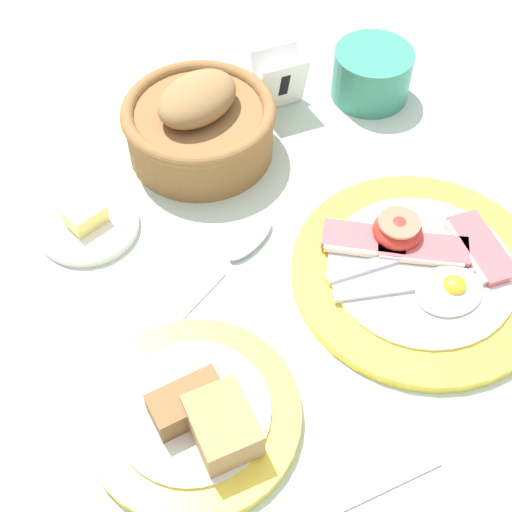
{
  "coord_description": "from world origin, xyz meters",
  "views": [
    {
      "loc": [
        -0.32,
        -0.3,
        0.6
      ],
      "look_at": [
        -0.08,
        0.08,
        0.02
      ],
      "focal_mm": 50.0,
      "sensor_mm": 36.0,
      "label": 1
    }
  ],
  "objects_px": {
    "butter_dish": "(88,224)",
    "number_card": "(280,81)",
    "bread_basket": "(199,124)",
    "sugar_cup": "(372,73)",
    "bread_plate": "(197,415)",
    "fork_on_cloth": "(347,501)",
    "teaspoon_by_saucer": "(235,256)",
    "breakfast_plate": "(420,268)"
  },
  "relations": [
    {
      "from": "butter_dish",
      "to": "number_card",
      "type": "height_order",
      "value": "number_card"
    },
    {
      "from": "bread_basket",
      "to": "sugar_cup",
      "type": "bearing_deg",
      "value": -5.78
    },
    {
      "from": "bread_plate",
      "to": "fork_on_cloth",
      "type": "bearing_deg",
      "value": -61.47
    },
    {
      "from": "teaspoon_by_saucer",
      "to": "bread_basket",
      "type": "bearing_deg",
      "value": 51.46
    },
    {
      "from": "bread_plate",
      "to": "number_card",
      "type": "xyz_separation_m",
      "value": [
        0.3,
        0.32,
        0.02
      ]
    },
    {
      "from": "breakfast_plate",
      "to": "bread_basket",
      "type": "distance_m",
      "value": 0.3
    },
    {
      "from": "number_card",
      "to": "fork_on_cloth",
      "type": "relative_size",
      "value": 0.4
    },
    {
      "from": "bread_basket",
      "to": "teaspoon_by_saucer",
      "type": "height_order",
      "value": "bread_basket"
    },
    {
      "from": "breakfast_plate",
      "to": "teaspoon_by_saucer",
      "type": "relative_size",
      "value": 1.43
    },
    {
      "from": "sugar_cup",
      "to": "breakfast_plate",
      "type": "bearing_deg",
      "value": -117.24
    },
    {
      "from": "number_card",
      "to": "teaspoon_by_saucer",
      "type": "height_order",
      "value": "number_card"
    },
    {
      "from": "sugar_cup",
      "to": "teaspoon_by_saucer",
      "type": "relative_size",
      "value": 0.53
    },
    {
      "from": "breakfast_plate",
      "to": "butter_dish",
      "type": "relative_size",
      "value": 2.43
    },
    {
      "from": "breakfast_plate",
      "to": "sugar_cup",
      "type": "relative_size",
      "value": 2.72
    },
    {
      "from": "sugar_cup",
      "to": "butter_dish",
      "type": "xyz_separation_m",
      "value": [
        -0.4,
        -0.02,
        -0.03
      ]
    },
    {
      "from": "bread_plate",
      "to": "fork_on_cloth",
      "type": "height_order",
      "value": "bread_plate"
    },
    {
      "from": "bread_plate",
      "to": "breakfast_plate",
      "type": "bearing_deg",
      "value": 4.66
    },
    {
      "from": "breakfast_plate",
      "to": "bread_plate",
      "type": "relative_size",
      "value": 1.37
    },
    {
      "from": "bread_basket",
      "to": "butter_dish",
      "type": "distance_m",
      "value": 0.17
    },
    {
      "from": "sugar_cup",
      "to": "butter_dish",
      "type": "height_order",
      "value": "sugar_cup"
    },
    {
      "from": "bread_basket",
      "to": "fork_on_cloth",
      "type": "xyz_separation_m",
      "value": [
        -0.1,
        -0.43,
        -0.04
      ]
    },
    {
      "from": "breakfast_plate",
      "to": "sugar_cup",
      "type": "bearing_deg",
      "value": 62.76
    },
    {
      "from": "butter_dish",
      "to": "fork_on_cloth",
      "type": "height_order",
      "value": "butter_dish"
    },
    {
      "from": "teaspoon_by_saucer",
      "to": "bread_plate",
      "type": "bearing_deg",
      "value": -152.27
    },
    {
      "from": "sugar_cup",
      "to": "bread_basket",
      "type": "distance_m",
      "value": 0.23
    },
    {
      "from": "sugar_cup",
      "to": "number_card",
      "type": "xyz_separation_m",
      "value": [
        -0.11,
        0.04,
        0.0
      ]
    },
    {
      "from": "number_card",
      "to": "bread_plate",
      "type": "bearing_deg",
      "value": -122.45
    },
    {
      "from": "breakfast_plate",
      "to": "number_card",
      "type": "xyz_separation_m",
      "value": [
        0.02,
        0.3,
        0.03
      ]
    },
    {
      "from": "bread_plate",
      "to": "butter_dish",
      "type": "bearing_deg",
      "value": 87.93
    },
    {
      "from": "breakfast_plate",
      "to": "bread_basket",
      "type": "bearing_deg",
      "value": 109.92
    },
    {
      "from": "number_card",
      "to": "teaspoon_by_saucer",
      "type": "distance_m",
      "value": 0.25
    },
    {
      "from": "bread_basket",
      "to": "breakfast_plate",
      "type": "bearing_deg",
      "value": -70.08
    },
    {
      "from": "breakfast_plate",
      "to": "number_card",
      "type": "relative_size",
      "value": 3.64
    },
    {
      "from": "butter_dish",
      "to": "number_card",
      "type": "relative_size",
      "value": 1.5
    },
    {
      "from": "fork_on_cloth",
      "to": "teaspoon_by_saucer",
      "type": "bearing_deg",
      "value": -93.46
    },
    {
      "from": "butter_dish",
      "to": "fork_on_cloth",
      "type": "relative_size",
      "value": 0.59
    },
    {
      "from": "breakfast_plate",
      "to": "butter_dish",
      "type": "distance_m",
      "value": 0.36
    },
    {
      "from": "number_card",
      "to": "fork_on_cloth",
      "type": "xyz_separation_m",
      "value": [
        -0.23,
        -0.45,
        -0.04
      ]
    },
    {
      "from": "bread_plate",
      "to": "bread_basket",
      "type": "distance_m",
      "value": 0.35
    },
    {
      "from": "bread_plate",
      "to": "bread_basket",
      "type": "height_order",
      "value": "bread_basket"
    },
    {
      "from": "butter_dish",
      "to": "teaspoon_by_saucer",
      "type": "relative_size",
      "value": 0.59
    },
    {
      "from": "number_card",
      "to": "butter_dish",
      "type": "bearing_deg",
      "value": -157.79
    }
  ]
}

